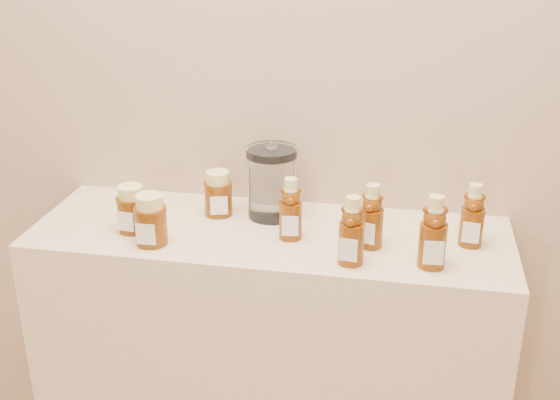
% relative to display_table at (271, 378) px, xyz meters
% --- Properties ---
extents(wall_back, '(3.50, 0.02, 2.70)m').
position_rel_display_table_xyz_m(wall_back, '(0.00, 0.20, 0.90)').
color(wall_back, tan).
rests_on(wall_back, ground).
extents(display_table, '(1.20, 0.40, 0.90)m').
position_rel_display_table_xyz_m(display_table, '(0.00, 0.00, 0.00)').
color(display_table, beige).
rests_on(display_table, ground).
extents(bear_bottle_back_left, '(0.07, 0.07, 0.18)m').
position_rel_display_table_xyz_m(bear_bottle_back_left, '(0.06, -0.03, 0.54)').
color(bear_bottle_back_left, '#592707').
rests_on(bear_bottle_back_left, display_table).
extents(bear_bottle_back_mid, '(0.08, 0.08, 0.18)m').
position_rel_display_table_xyz_m(bear_bottle_back_mid, '(0.25, -0.03, 0.54)').
color(bear_bottle_back_mid, '#592707').
rests_on(bear_bottle_back_mid, display_table).
extents(bear_bottle_back_right, '(0.07, 0.07, 0.18)m').
position_rel_display_table_xyz_m(bear_bottle_back_right, '(0.49, 0.02, 0.54)').
color(bear_bottle_back_right, '#592707').
rests_on(bear_bottle_back_right, display_table).
extents(bear_bottle_front_left, '(0.07, 0.07, 0.18)m').
position_rel_display_table_xyz_m(bear_bottle_front_left, '(0.22, -0.13, 0.54)').
color(bear_bottle_front_left, '#592707').
rests_on(bear_bottle_front_left, display_table).
extents(bear_bottle_front_right, '(0.07, 0.07, 0.19)m').
position_rel_display_table_xyz_m(bear_bottle_front_right, '(0.40, -0.11, 0.55)').
color(bear_bottle_front_right, '#592707').
rests_on(bear_bottle_front_right, display_table).
extents(honey_jar_left, '(0.08, 0.08, 0.12)m').
position_rel_display_table_xyz_m(honey_jar_left, '(-0.34, -0.06, 0.51)').
color(honey_jar_left, '#592707').
rests_on(honey_jar_left, display_table).
extents(honey_jar_back, '(0.09, 0.09, 0.12)m').
position_rel_display_table_xyz_m(honey_jar_back, '(-0.15, 0.08, 0.51)').
color(honey_jar_back, '#592707').
rests_on(honey_jar_back, display_table).
extents(honey_jar_front, '(0.08, 0.08, 0.13)m').
position_rel_display_table_xyz_m(honey_jar_front, '(-0.26, -0.12, 0.51)').
color(honey_jar_front, '#592707').
rests_on(honey_jar_front, display_table).
extents(glass_canister, '(0.17, 0.17, 0.20)m').
position_rel_display_table_xyz_m(glass_canister, '(-0.01, 0.09, 0.55)').
color(glass_canister, white).
rests_on(glass_canister, display_table).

